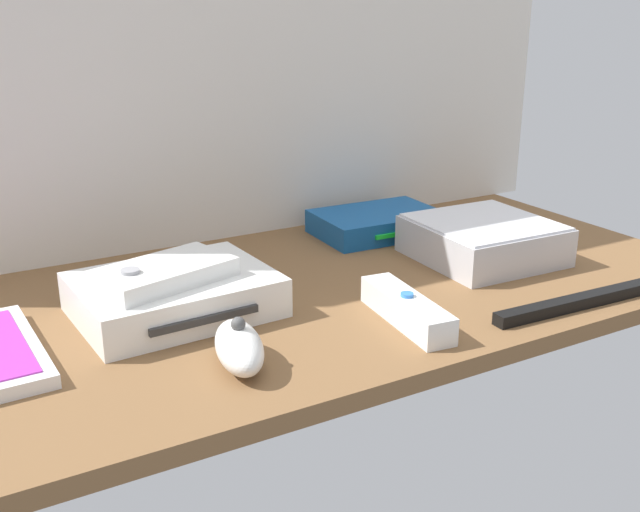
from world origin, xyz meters
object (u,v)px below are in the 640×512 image
(game_console, at_px, (174,295))
(remote_wand, at_px, (406,309))
(mini_computer, at_px, (483,240))
(remote_classic_pad, at_px, (163,273))
(network_router, at_px, (377,223))
(sensor_bar, at_px, (580,301))
(remote_nunchuk, at_px, (239,347))

(game_console, xyz_separation_m, remote_wand, (0.21, -0.15, -0.01))
(game_console, bearing_deg, remote_wand, -38.29)
(mini_computer, bearing_deg, remote_classic_pad, 177.70)
(network_router, relative_size, remote_classic_pad, 1.16)
(game_console, bearing_deg, network_router, 17.63)
(remote_wand, height_order, sensor_bar, remote_wand)
(mini_computer, xyz_separation_m, sensor_bar, (-0.02, -0.19, -0.02))
(sensor_bar, bearing_deg, remote_nunchuk, 173.81)
(game_console, relative_size, remote_wand, 1.44)
(mini_computer, height_order, remote_wand, mini_computer)
(network_router, xyz_separation_m, remote_wand, (-0.15, -0.28, -0.00))
(game_console, height_order, network_router, game_console)
(remote_wand, xyz_separation_m, remote_nunchuk, (-0.20, -0.00, 0.01))
(mini_computer, xyz_separation_m, network_router, (-0.06, 0.16, -0.01))
(remote_wand, bearing_deg, network_router, 68.05)
(mini_computer, relative_size, remote_wand, 1.17)
(game_console, bearing_deg, remote_classic_pad, -145.22)
(network_router, relative_size, remote_wand, 1.22)
(game_console, distance_m, remote_wand, 0.26)
(remote_classic_pad, bearing_deg, game_console, 22.71)
(sensor_bar, bearing_deg, mini_computer, 87.13)
(remote_wand, bearing_deg, remote_classic_pad, 154.63)
(remote_wand, relative_size, sensor_bar, 0.63)
(remote_nunchuk, relative_size, remote_classic_pad, 0.67)
(remote_nunchuk, bearing_deg, remote_classic_pad, 113.10)
(network_router, bearing_deg, remote_nunchuk, -138.30)
(network_router, distance_m, remote_wand, 0.32)
(game_console, bearing_deg, sensor_bar, -30.63)
(mini_computer, height_order, sensor_bar, mini_computer)
(mini_computer, relative_size, sensor_bar, 0.73)
(remote_nunchuk, bearing_deg, remote_wand, 14.86)
(game_console, height_order, sensor_bar, game_console)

